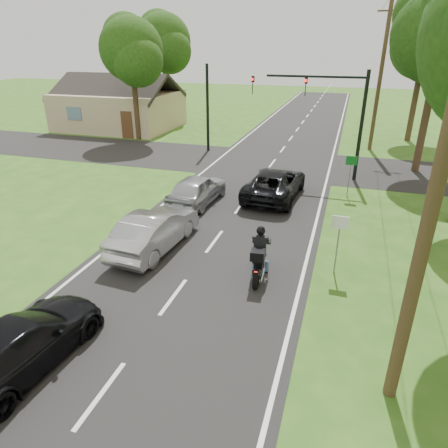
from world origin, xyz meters
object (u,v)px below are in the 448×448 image
Objects in this scene: utility_pole_near at (439,178)px; dark_suv at (275,183)px; silver_sedan at (155,230)px; utility_pole_far at (380,77)px; silver_suv at (197,189)px; dark_car_behind at (20,344)px; motorcycle_rider at (259,258)px; sign_green at (351,166)px; sign_white at (339,231)px; traffic_signal at (329,105)px.

dark_suv is at bearing 112.54° from utility_pole_near.
silver_sedan is 0.46× the size of utility_pole_far.
silver_suv is 0.94× the size of dark_car_behind.
utility_pole_near is (3.92, -3.93, 4.35)m from motorcycle_rider.
silver_suv is 2.02× the size of sign_green.
utility_pole_near is at bearing 134.41° from silver_suv.
sign_white is at bearing 149.07° from silver_suv.
silver_suv is 0.43× the size of utility_pole_far.
silver_sedan is 10.41m from utility_pole_near.
dark_suv is 1.15× the size of silver_sedan.
motorcycle_rider reaches higher than silver_suv.
dark_suv is 7.72m from silver_sedan.
motorcycle_rider is 7.89m from dark_suv.
traffic_signal is 3.00× the size of sign_green.
silver_suv is 0.43× the size of utility_pole_near.
dark_suv is at bearing 92.67° from motorcycle_rider.
utility_pole_far is at bearing -108.70° from dark_suv.
traffic_signal is at bearing -112.45° from dark_suv.
sign_white is (-1.50, -19.02, -3.49)m from utility_pole_far.
utility_pole_near reaches higher than sign_green.
utility_pole_near reaches higher than motorcycle_rider.
sign_white reaches higher than dark_car_behind.
traffic_signal reaches higher than silver_suv.
utility_pole_near is (8.46, 1.78, 4.41)m from dark_car_behind.
dark_car_behind is (-3.58, -13.54, -0.07)m from dark_suv.
utility_pole_far is (2.86, 8.00, 0.95)m from traffic_signal.
traffic_signal is 0.64× the size of utility_pole_near.
traffic_signal is at bearing 117.38° from sign_green.
utility_pole_near is at bearing -73.24° from sign_white.
dark_suv is 0.82× the size of traffic_signal.
utility_pole_near reaches higher than silver_suv.
dark_car_behind is 16.43m from sign_green.
dark_car_behind is 18.95m from traffic_signal.
silver_sedan reaches higher than dark_suv.
utility_pole_far is 4.71× the size of sign_green.
dark_car_behind is (-0.12, -11.50, -0.07)m from silver_suv.
utility_pole_near reaches higher than dark_car_behind.
utility_pole_near is at bearing -49.46° from motorcycle_rider.
silver_sedan is 2.15× the size of sign_white.
traffic_signal reaches higher than sign_white.
silver_suv is at bearing -83.95° from silver_sedan.
silver_suv is 17.10m from utility_pole_far.
traffic_signal is (5.31, 11.21, 3.37)m from silver_sedan.
dark_suv is 2.48× the size of sign_white.
silver_suv is 7.81m from sign_green.
silver_sedan is 2.15× the size of sign_green.
silver_suv is 8.37m from sign_white.
sign_white is (2.42, 1.05, 0.86)m from motorcycle_rider.
sign_white is (3.38, -6.78, 0.86)m from dark_suv.
sign_white is at bearing -174.27° from silver_sedan.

